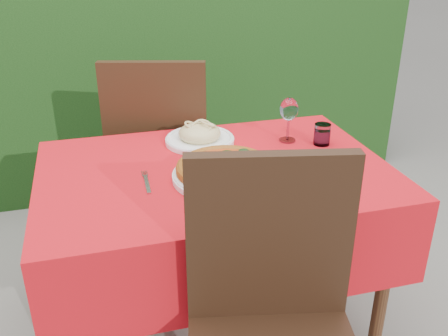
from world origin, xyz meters
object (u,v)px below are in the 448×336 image
object	(u,v)px
chair_far	(159,146)
pasta_plate	(200,136)
water_glass	(322,135)
chair_near	(273,318)
wine_glass	(289,111)
pizza_plate	(226,170)
fork	(147,184)

from	to	relation	value
chair_far	pasta_plate	bearing A→B (deg)	121.67
chair_far	water_glass	xyz separation A→B (m)	(0.58, -0.53, 0.20)
pasta_plate	chair_near	bearing A→B (deg)	-90.12
chair_near	chair_far	distance (m)	1.26
chair_near	wine_glass	size ratio (longest dim) A/B	5.54
chair_near	pasta_plate	bearing A→B (deg)	101.95
chair_far	pasta_plate	size ratio (longest dim) A/B	3.67
pizza_plate	chair_far	bearing A→B (deg)	100.04
pizza_plate	fork	bearing A→B (deg)	174.86
pasta_plate	wine_glass	world-z (taller)	wine_glass
fork	water_glass	bearing A→B (deg)	14.99
chair_near	water_glass	world-z (taller)	chair_near
chair_near	chair_far	world-z (taller)	chair_far
wine_glass	chair_near	bearing A→B (deg)	-113.87
water_glass	pizza_plate	bearing A→B (deg)	-156.64
pasta_plate	pizza_plate	bearing A→B (deg)	-87.78
chair_near	fork	world-z (taller)	chair_near
wine_glass	chair_far	bearing A→B (deg)	135.21
pizza_plate	fork	distance (m)	0.27
water_glass	fork	distance (m)	0.75
pizza_plate	wine_glass	xyz separation A→B (m)	(0.34, 0.27, 0.10)
chair_far	pasta_plate	distance (m)	0.44
chair_near	water_glass	xyz separation A→B (m)	(0.47, 0.72, 0.20)
chair_near	fork	distance (m)	0.63
chair_near	pizza_plate	bearing A→B (deg)	100.42
pizza_plate	water_glass	size ratio (longest dim) A/B	4.33
pasta_plate	chair_far	bearing A→B (deg)	106.76
pasta_plate	wine_glass	size ratio (longest dim) A/B	1.52
fork	pizza_plate	bearing A→B (deg)	-3.53
chair_far	fork	size ratio (longest dim) A/B	5.53
fork	chair_far	bearing A→B (deg)	80.29
water_glass	wine_glass	size ratio (longest dim) A/B	0.47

